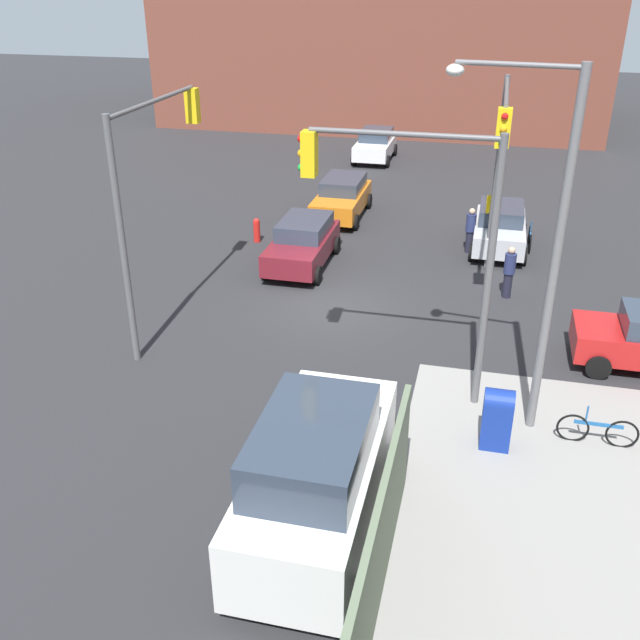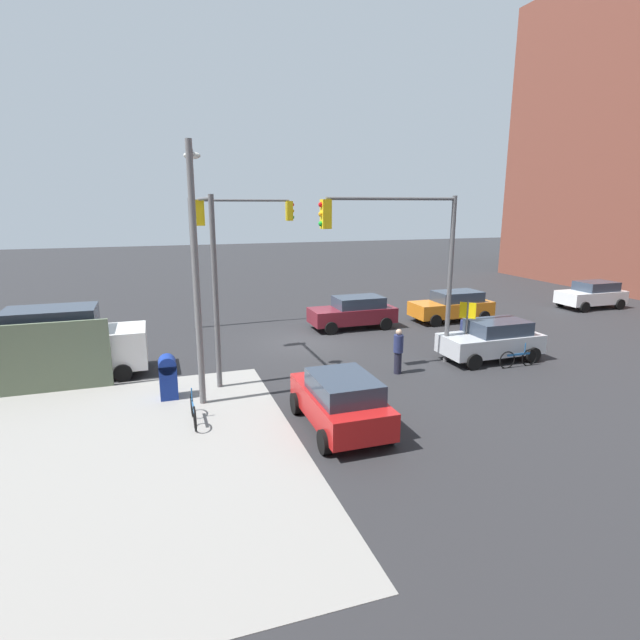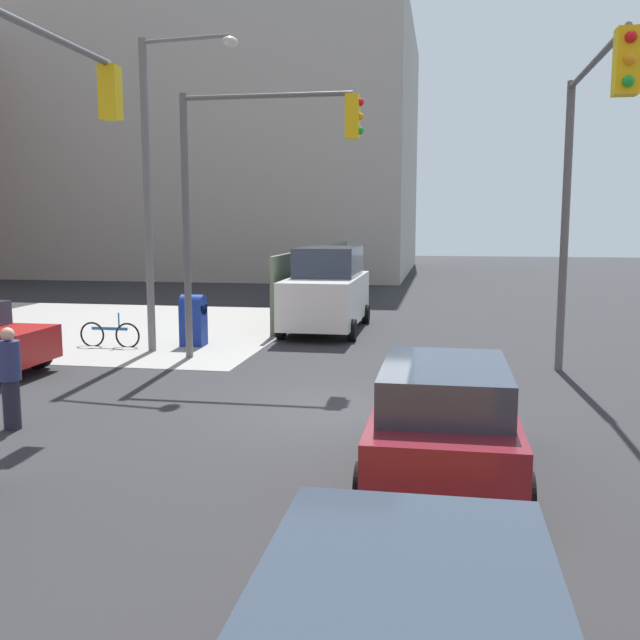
{
  "view_description": "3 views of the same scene",
  "coord_description": "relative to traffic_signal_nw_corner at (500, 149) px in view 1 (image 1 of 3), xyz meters",
  "views": [
    {
      "loc": [
        19.69,
        4.29,
        9.57
      ],
      "look_at": [
        2.71,
        0.17,
        0.86
      ],
      "focal_mm": 40.0,
      "sensor_mm": 36.0,
      "label": 1
    },
    {
      "loc": [
        6.4,
        21.1,
        6.17
      ],
      "look_at": [
        -0.11,
        1.7,
        1.43
      ],
      "focal_mm": 28.0,
      "sensor_mm": 36.0,
      "label": 2
    },
    {
      "loc": [
        -12.46,
        -1.82,
        3.43
      ],
      "look_at": [
        2.66,
        0.81,
        1.3
      ],
      "focal_mm": 40.0,
      "sensor_mm": 36.0,
      "label": 3
    }
  ],
  "objects": [
    {
      "name": "ground_plane",
      "position": [
        2.41,
        -4.5,
        -4.63
      ],
      "size": [
        120.0,
        120.0,
        0.0
      ],
      "primitive_type": "plane",
      "color": "#28282B"
    },
    {
      "name": "traffic_signal_nw_corner",
      "position": [
        0.0,
        0.0,
        0.0
      ],
      "size": [
        5.48,
        0.36,
        6.5
      ],
      "color": "#59595B",
      "rests_on": "ground"
    },
    {
      "name": "traffic_signal_se_corner",
      "position": [
        4.87,
        -9.0,
        -0.01
      ],
      "size": [
        5.37,
        0.36,
        6.5
      ],
      "color": "#59595B",
      "rests_on": "ground"
    },
    {
      "name": "traffic_signal_ne_corner",
      "position": [
        6.91,
        -1.68,
        -0.06
      ],
      "size": [
        0.36,
        4.5,
        6.5
      ],
      "color": "#59595B",
      "rests_on": "ground"
    },
    {
      "name": "street_lamp_corner",
      "position": [
        7.57,
        0.93,
        0.07
      ],
      "size": [
        0.66,
        2.66,
        8.0
      ],
      "color": "slate",
      "rests_on": "ground"
    },
    {
      "name": "warning_sign_two_way",
      "position": [
        -2.99,
        0.01,
        -2.99
      ],
      "size": [
        0.48,
        0.48,
        2.4
      ],
      "color": "#4C4C4C",
      "rests_on": "ground"
    },
    {
      "name": "mailbox_blue",
      "position": [
        8.61,
        0.5,
        -3.87
      ],
      "size": [
        0.56,
        0.64,
        1.43
      ],
      "color": "navy",
      "rests_on": "ground"
    },
    {
      "name": "fire_hydrant",
      "position": [
        -2.59,
        -8.7,
        -4.14
      ],
      "size": [
        0.26,
        0.26,
        0.94
      ],
      "color": "red",
      "rests_on": "ground"
    },
    {
      "name": "hatchback_white",
      "position": [
        -16.4,
        -6.46,
        -3.79
      ],
      "size": [
        3.99,
        2.02,
        1.62
      ],
      "color": "white",
      "rests_on": "ground"
    },
    {
      "name": "sedan_silver",
      "position": [
        -4.0,
        0.35,
        -3.79
      ],
      "size": [
        4.05,
        2.02,
        1.62
      ],
      "color": "#B7BABF",
      "rests_on": "ground"
    },
    {
      "name": "hatchback_maroon",
      "position": [
        -0.71,
        -6.37,
        -3.79
      ],
      "size": [
        4.31,
        2.02,
        1.62
      ],
      "color": "maroon",
      "rests_on": "ground"
    },
    {
      "name": "sedan_orange",
      "position": [
        -6.4,
        -6.17,
        -3.79
      ],
      "size": [
        4.36,
        2.02,
        1.62
      ],
      "color": "orange",
      "rests_on": "ground"
    },
    {
      "name": "van_white_delivery",
      "position": [
        12.05,
        -2.7,
        -3.35
      ],
      "size": [
        5.4,
        2.32,
        2.62
      ],
      "color": "white",
      "rests_on": "ground"
    },
    {
      "name": "pedestrian_crossing",
      "position": [
        -3.39,
        -0.7,
        -3.75
      ],
      "size": [
        0.36,
        0.36,
        1.69
      ],
      "rotation": [
        0.0,
        0.0,
        1.6
      ],
      "color": "navy",
      "rests_on": "ground"
    },
    {
      "name": "pedestrian_waiting",
      "position": [
        0.41,
        0.7,
        -3.74
      ],
      "size": [
        0.36,
        0.36,
        1.71
      ],
      "rotation": [
        0.0,
        0.0,
        5.74
      ],
      "color": "navy",
      "rests_on": "ground"
    },
    {
      "name": "bicycle_leaning_on_fence",
      "position": [
        8.01,
        2.7,
        -4.28
      ],
      "size": [
        0.05,
        1.75,
        0.97
      ],
      "color": "black",
      "rests_on": "ground"
    },
    {
      "name": "bicycle_at_crosswalk",
      "position": [
        -4.39,
        1.5,
        -4.28
      ],
      "size": [
        1.75,
        0.05,
        0.97
      ],
      "color": "black",
      "rests_on": "ground"
    }
  ]
}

